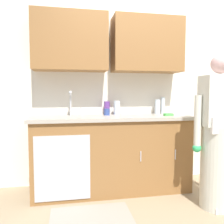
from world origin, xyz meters
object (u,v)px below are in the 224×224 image
object	(u,v)px
bottle_cleaner_spray	(107,108)
bottle_water_short	(157,107)
bottle_water_tall	(163,105)
bottle_soap	(117,108)
cup_by_sink	(107,112)
sponge	(168,115)
person_at_sink	(218,144)
sink	(74,118)

from	to	relation	value
bottle_cleaner_spray	bottle_water_short	bearing A→B (deg)	-3.17
bottle_water_tall	bottle_soap	distance (m)	0.68
cup_by_sink	sponge	xyz separation A→B (m)	(0.75, -0.21, -0.03)
bottle_cleaner_spray	bottle_water_tall	world-z (taller)	bottle_water_tall
person_at_sink	bottle_water_tall	size ratio (longest dim) A/B	7.17
bottle_water_short	bottle_water_tall	distance (m)	0.11
bottle_cleaner_spray	cup_by_sink	bearing A→B (deg)	-99.83
sponge	bottle_water_tall	bearing A→B (deg)	78.64
bottle_water_short	bottle_soap	distance (m)	0.58
bottle_water_short	sink	bearing A→B (deg)	-171.00
cup_by_sink	bottle_water_tall	bearing A→B (deg)	9.66
bottle_soap	cup_by_sink	distance (m)	0.16
person_at_sink	bottle_water_tall	xyz separation A→B (m)	(-0.24, 0.91, 0.36)
sink	cup_by_sink	bearing A→B (deg)	12.43
bottle_cleaner_spray	cup_by_sink	xyz separation A→B (m)	(-0.02, -0.13, -0.05)
bottle_soap	cup_by_sink	size ratio (longest dim) A/B	2.23
bottle_water_short	bottle_water_tall	bearing A→B (deg)	27.31
bottle_water_tall	sponge	bearing A→B (deg)	-101.36
sink	person_at_sink	size ratio (longest dim) A/B	0.31
bottle_water_short	bottle_water_tall	xyz separation A→B (m)	(0.10, 0.05, 0.01)
bottle_soap	cup_by_sink	bearing A→B (deg)	-160.13
sink	bottle_soap	bearing A→B (deg)	14.36
bottle_water_short	bottle_cleaner_spray	distance (m)	0.70
bottle_water_tall	sponge	size ratio (longest dim) A/B	2.05
bottle_soap	person_at_sink	bearing A→B (deg)	-42.04
cup_by_sink	bottle_cleaner_spray	bearing A→B (deg)	80.17
person_at_sink	bottle_water_short	size ratio (longest dim) A/B	8.21
sink	sponge	xyz separation A→B (m)	(1.16, -0.12, 0.03)
sink	bottle_water_short	bearing A→B (deg)	9.00
person_at_sink	sponge	size ratio (longest dim) A/B	14.73
bottle_cleaner_spray	sponge	distance (m)	0.80
person_at_sink	cup_by_sink	bearing A→B (deg)	143.76
bottle_water_short	sponge	distance (m)	0.31
sink	person_at_sink	distance (m)	1.64
person_at_sink	bottle_cleaner_spray	distance (m)	1.41
bottle_water_short	bottle_water_tall	size ratio (longest dim) A/B	0.87
person_at_sink	bottle_water_tall	distance (m)	1.01
bottle_water_short	bottle_soap	bearing A→B (deg)	-176.36
bottle_cleaner_spray	cup_by_sink	distance (m)	0.14
sink	bottle_water_tall	distance (m)	1.26
bottle_cleaner_spray	bottle_water_tall	xyz separation A→B (m)	(0.80, 0.01, 0.03)
bottle_water_short	bottle_soap	size ratio (longest dim) A/B	1.07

